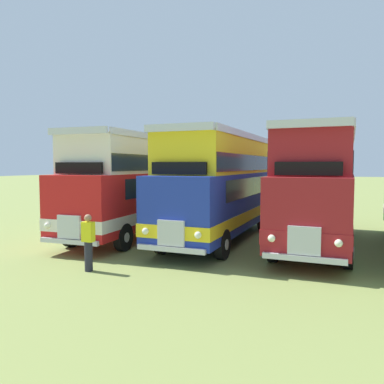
{
  "coord_description": "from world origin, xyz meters",
  "views": [
    {
      "loc": [
        -4.79,
        -15.53,
        3.2
      ],
      "look_at": [
        -11.07,
        -0.46,
        2.05
      ],
      "focal_mm": 35.81,
      "sensor_mm": 36.0,
      "label": 1
    }
  ],
  "objects_px": {
    "marshal_person": "(88,242)",
    "bus_second_in_row": "(221,185)",
    "bus_first_in_row": "(138,183)",
    "bus_third_in_row": "(319,187)"
  },
  "relations": [
    {
      "from": "bus_first_in_row",
      "to": "bus_second_in_row",
      "type": "bearing_deg",
      "value": 3.61
    },
    {
      "from": "bus_first_in_row",
      "to": "marshal_person",
      "type": "relative_size",
      "value": 5.86
    },
    {
      "from": "bus_second_in_row",
      "to": "marshal_person",
      "type": "xyz_separation_m",
      "value": [
        -2.11,
        -6.33,
        -1.47
      ]
    },
    {
      "from": "bus_second_in_row",
      "to": "marshal_person",
      "type": "distance_m",
      "value": 6.83
    },
    {
      "from": "bus_second_in_row",
      "to": "marshal_person",
      "type": "bearing_deg",
      "value": -108.44
    },
    {
      "from": "bus_second_in_row",
      "to": "bus_first_in_row",
      "type": "bearing_deg",
      "value": -176.39
    },
    {
      "from": "bus_first_in_row",
      "to": "bus_second_in_row",
      "type": "distance_m",
      "value": 3.99
    },
    {
      "from": "bus_second_in_row",
      "to": "marshal_person",
      "type": "height_order",
      "value": "bus_second_in_row"
    },
    {
      "from": "bus_third_in_row",
      "to": "marshal_person",
      "type": "height_order",
      "value": "bus_third_in_row"
    },
    {
      "from": "marshal_person",
      "to": "bus_second_in_row",
      "type": "bearing_deg",
      "value": 71.56
    }
  ]
}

